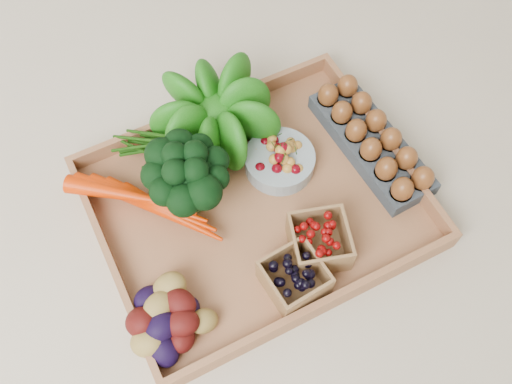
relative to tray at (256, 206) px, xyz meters
name	(u,v)px	position (x,y,z in m)	size (l,w,h in m)	color
ground	(256,208)	(0.00, 0.00, -0.01)	(4.00, 4.00, 0.00)	beige
tray	(256,206)	(0.00, 0.00, 0.00)	(0.55, 0.45, 0.01)	#A56C45
carrots	(149,202)	(-0.17, 0.08, 0.03)	(0.22, 0.16, 0.05)	red
lettuce	(214,109)	(0.00, 0.17, 0.08)	(0.15, 0.15, 0.15)	#12550D
broccoli	(190,187)	(-0.10, 0.05, 0.07)	(0.15, 0.15, 0.12)	black
cherry_bowl	(280,161)	(0.07, 0.05, 0.02)	(0.13, 0.13, 0.03)	#8C9EA5
egg_carton	(371,144)	(0.24, 0.01, 0.02)	(0.10, 0.28, 0.03)	#394048
potatoes	(170,315)	(-0.22, -0.13, 0.05)	(0.15, 0.15, 0.08)	#3A0A09
punnet_blackberry	(294,278)	(-0.01, -0.16, 0.04)	(0.09, 0.09, 0.06)	black
punnet_raspberry	(319,241)	(0.06, -0.13, 0.04)	(0.10, 0.10, 0.07)	#670404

